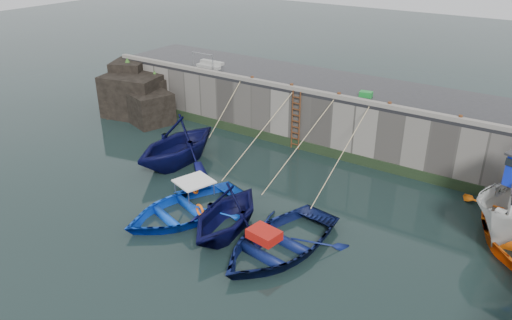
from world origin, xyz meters
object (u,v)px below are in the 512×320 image
Objects in this scene: boat_near_navy at (278,249)px; boat_near_white at (178,163)px; ladder at (296,121)px; bollard_d at (390,105)px; boat_near_blue at (185,215)px; boat_near_blacktrim at (227,232)px; bollard_a at (252,79)px; bollard_e at (460,118)px; fish_crate at (366,94)px; bollard_b at (292,86)px; bollard_c at (339,95)px.

boat_near_white is at bearing 165.11° from boat_near_navy.
bollard_d is (4.80, 0.34, 1.71)m from ladder.
boat_near_white reaches higher than boat_near_blue.
boat_near_blue is 0.97× the size of boat_near_navy.
boat_near_blue is at bearing -120.42° from bollard_d.
boat_near_blacktrim is 10.63m from bollard_a.
boat_near_navy is (4.11, -8.37, -1.59)m from ladder.
bollard_d reaches higher than boat_near_navy.
ladder is 0.73× the size of boat_near_blacktrim.
bollard_a is 11.00m from bollard_e.
fish_crate is 2.21× the size of bollard_a.
boat_near_navy is 19.90× the size of bollard_b.
ladder reaches higher than boat_near_navy.
ladder reaches higher than boat_near_blue.
bollard_a is at bearing 180.00° from bollard_b.
bollard_b and bollard_c have the same top height.
bollard_c is at bearing 180.00° from bollard_d.
boat_near_blue is 9.76m from bollard_a.
ladder is 6.50m from boat_near_white.
fish_crate is (3.61, 9.72, 3.30)m from boat_near_blue.
bollard_a is at bearing 124.80° from boat_near_blue.
boat_near_white is 6.25m from bollard_a.
bollard_a is (0.99, 5.21, 3.30)m from boat_near_white.
bollard_a reaches higher than ladder.
boat_near_navy is 19.90× the size of bollard_c.
bollard_e is at bearing 0.00° from bollard_d.
bollard_b is (2.50, 0.00, 0.00)m from bollard_a.
bollard_c reaches higher than boat_near_white.
bollard_b is (-0.13, 8.80, 3.30)m from boat_near_blue.
boat_near_navy is 19.90× the size of bollard_e.
bollard_c reaches higher than boat_near_navy.
bollard_e is at bearing 47.24° from boat_near_blacktrim.
boat_near_navy is 9.01× the size of fish_crate.
bollard_d reaches higher than fish_crate.
bollard_d reaches higher than boat_near_white.
boat_near_navy is (4.48, 0.09, 0.00)m from boat_near_blue.
boat_near_blacktrim is at bearing -92.37° from bollard_c.
bollard_a is (-3.00, 0.34, 1.71)m from ladder.
boat_near_blacktrim is 9.93m from bollard_d.
fish_crate is (7.23, 6.13, 3.30)m from boat_near_white.
bollard_b and bollard_e have the same top height.
boat_near_navy is at bearing -77.63° from bollard_c.
bollard_c and bollard_e have the same top height.
bollard_b is (-2.33, 8.88, 3.30)m from boat_near_blacktrim.
bollard_e reaches higher than fish_crate.
bollard_d is at bearing 180.00° from bollard_e.
fish_crate is at bearing 103.61° from boat_near_navy.
boat_near_blacktrim is 15.64× the size of bollard_d.
fish_crate is 2.21× the size of bollard_c.
boat_near_navy is at bearing 19.32° from boat_near_blue.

